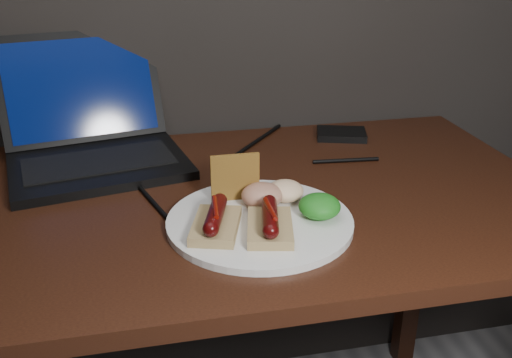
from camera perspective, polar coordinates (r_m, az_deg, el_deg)
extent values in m
cube|color=#371B0D|center=(1.05, -7.26, -2.76)|extent=(1.40, 0.70, 0.03)
cube|color=#371B0D|center=(1.66, 15.56, -7.49)|extent=(0.05, 0.05, 0.72)
cube|color=black|center=(1.19, -15.39, 1.26)|extent=(0.39, 0.31, 0.02)
cube|color=black|center=(1.19, -15.45, 1.73)|extent=(0.31, 0.19, 0.00)
cube|color=black|center=(1.31, -17.15, 8.77)|extent=(0.35, 0.16, 0.23)
cube|color=#081752|center=(1.31, -17.15, 8.77)|extent=(0.32, 0.13, 0.20)
cube|color=black|center=(1.34, 8.53, 4.46)|extent=(0.13, 0.11, 0.02)
cylinder|color=black|center=(1.05, -10.68, -1.80)|extent=(0.06, 0.17, 0.01)
cylinder|color=black|center=(1.31, 0.27, 3.95)|extent=(0.15, 0.17, 0.01)
cylinder|color=black|center=(1.21, 8.97, 1.86)|extent=(0.14, 0.02, 0.01)
cylinder|color=silver|center=(0.95, 0.38, -4.27)|extent=(0.40, 0.40, 0.01)
cube|color=tan|center=(0.91, -4.03, -4.68)|extent=(0.10, 0.13, 0.02)
cylinder|color=#4C0508|center=(0.90, -4.07, -3.53)|extent=(0.05, 0.10, 0.02)
sphere|color=#4C0508|center=(0.86, -4.55, -5.01)|extent=(0.03, 0.02, 0.02)
sphere|color=#4C0508|center=(0.94, -3.64, -2.19)|extent=(0.02, 0.02, 0.02)
cylinder|color=#5F0B04|center=(0.89, -4.10, -2.82)|extent=(0.01, 0.07, 0.01)
cube|color=tan|center=(0.90, 1.40, -4.88)|extent=(0.09, 0.13, 0.02)
cylinder|color=#4C0508|center=(0.89, 1.41, -3.72)|extent=(0.04, 0.10, 0.02)
sphere|color=#4C0508|center=(0.85, 1.49, -5.23)|extent=(0.02, 0.02, 0.02)
sphere|color=#4C0508|center=(0.93, 1.34, -2.35)|extent=(0.03, 0.02, 0.02)
cylinder|color=#5F0B04|center=(0.88, 1.42, -3.01)|extent=(0.01, 0.07, 0.01)
cube|color=#AC7E2F|center=(0.99, -2.10, 0.18)|extent=(0.09, 0.01, 0.08)
ellipsoid|color=#135C12|center=(0.94, 6.37, -2.72)|extent=(0.07, 0.07, 0.04)
ellipsoid|color=maroon|center=(0.97, 0.62, -1.64)|extent=(0.07, 0.07, 0.04)
ellipsoid|color=white|center=(1.00, 2.96, -1.18)|extent=(0.06, 0.06, 0.04)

